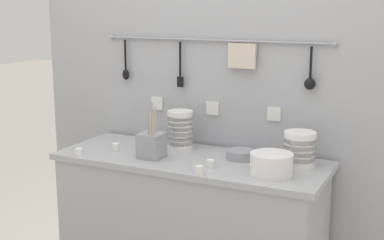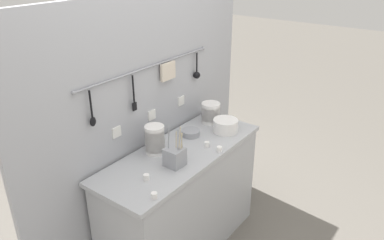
% 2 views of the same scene
% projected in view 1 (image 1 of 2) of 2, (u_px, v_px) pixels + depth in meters
% --- Properties ---
extents(counter, '(1.36, 0.51, 0.87)m').
position_uv_depth(counter, '(191.00, 238.00, 2.74)').
color(counter, '#ADAFB5').
rests_on(counter, ground).
extents(back_wall, '(2.16, 0.09, 1.91)m').
position_uv_depth(back_wall, '(214.00, 128.00, 2.88)').
color(back_wall, '#A8AAB2').
rests_on(back_wall, ground).
extents(bowl_stack_nested_right, '(0.13, 0.13, 0.20)m').
position_uv_depth(bowl_stack_nested_right, '(180.00, 130.00, 2.80)').
color(bowl_stack_nested_right, white).
rests_on(bowl_stack_nested_right, counter).
extents(bowl_stack_short_front, '(0.15, 0.15, 0.16)m').
position_uv_depth(bowl_stack_short_front, '(300.00, 149.00, 2.50)').
color(bowl_stack_short_front, white).
rests_on(bowl_stack_short_front, counter).
extents(plate_stack, '(0.19, 0.19, 0.10)m').
position_uv_depth(plate_stack, '(271.00, 164.00, 2.38)').
color(plate_stack, white).
rests_on(plate_stack, counter).
extents(steel_mixing_bowl, '(0.14, 0.14, 0.04)m').
position_uv_depth(steel_mixing_bowl, '(240.00, 154.00, 2.63)').
color(steel_mixing_bowl, '#93969E').
rests_on(steel_mixing_bowl, counter).
extents(cutlery_caddy, '(0.11, 0.11, 0.27)m').
position_uv_depth(cutlery_caddy, '(152.00, 145.00, 2.64)').
color(cutlery_caddy, '#93969E').
rests_on(cutlery_caddy, counter).
extents(cup_by_caddy, '(0.04, 0.04, 0.04)m').
position_uv_depth(cup_by_caddy, '(199.00, 170.00, 2.39)').
color(cup_by_caddy, white).
rests_on(cup_by_caddy, counter).
extents(cup_front_right, '(0.04, 0.04, 0.04)m').
position_uv_depth(cup_front_right, '(79.00, 152.00, 2.68)').
color(cup_front_right, white).
rests_on(cup_front_right, counter).
extents(cup_edge_far, '(0.04, 0.04, 0.04)m').
position_uv_depth(cup_edge_far, '(211.00, 164.00, 2.48)').
color(cup_edge_far, white).
rests_on(cup_edge_far, counter).
extents(cup_beside_plates, '(0.04, 0.04, 0.04)m').
position_uv_depth(cup_beside_plates, '(116.00, 147.00, 2.78)').
color(cup_beside_plates, white).
rests_on(cup_beside_plates, counter).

